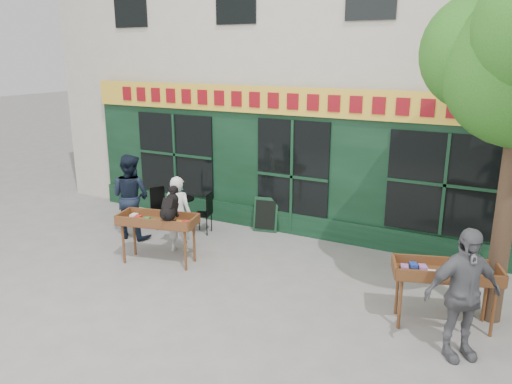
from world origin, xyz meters
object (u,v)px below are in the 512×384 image
at_px(dog, 170,203).
at_px(book_cart_center, 158,223).
at_px(woman, 178,214).
at_px(man_left, 131,196).
at_px(man_right, 462,294).
at_px(bistro_table, 182,207).
at_px(book_cart_right, 446,275).

bearing_deg(dog, book_cart_center, 158.97).
distance_m(woman, man_left, 1.45).
relative_size(man_right, bistro_table, 2.43).
relative_size(woman, bistro_table, 2.12).
height_order(woman, bistro_table, woman).
bearing_deg(man_right, book_cart_right, 73.72).
xyz_separation_m(book_cart_right, man_left, (-6.70, 0.71, 0.12)).
xyz_separation_m(dog, man_right, (5.22, -0.56, -0.37)).
bearing_deg(man_left, dog, 150.32).
bearing_deg(book_cart_right, bistro_table, 146.90).
distance_m(woman, man_right, 5.71).
bearing_deg(bistro_table, book_cart_right, -15.01).
bearing_deg(book_cart_right, woman, 156.41).
height_order(dog, book_cart_right, dog).
height_order(book_cart_center, woman, woman).
bearing_deg(dog, woman, 103.66).
relative_size(woman, man_right, 0.87).
xyz_separation_m(book_cart_center, bistro_table, (-0.73, 1.75, -0.28)).
bearing_deg(bistro_table, man_right, -20.53).
xyz_separation_m(book_cart_right, bistro_table, (-6.00, 1.61, -0.28)).
xyz_separation_m(man_right, bistro_table, (-6.30, 2.36, -0.38)).
bearing_deg(book_cart_right, man_left, 155.87).
height_order(book_cart_center, man_left, man_left).
bearing_deg(man_left, book_cart_center, 146.42).
height_order(book_cart_center, book_cart_right, same).
relative_size(book_cart_center, man_right, 0.87).
height_order(man_right, man_left, man_left).
bearing_deg(woman, bistro_table, -69.31).
distance_m(book_cart_center, woman, 0.65).
bearing_deg(book_cart_center, man_left, 136.36).
height_order(woman, book_cart_right, woman).
relative_size(book_cart_center, man_left, 0.85).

